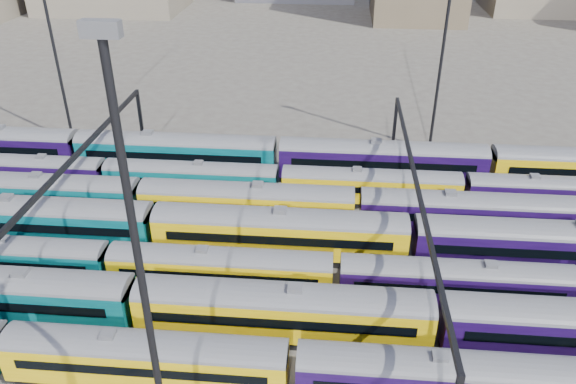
# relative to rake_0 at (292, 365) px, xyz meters

# --- Properties ---
(ground) EXTENTS (500.00, 500.00, 0.00)m
(ground) POSITION_rel_rake_0_xyz_m (-1.05, 15.00, -2.48)
(ground) COLOR #453F3A
(ground) RESTS_ON ground
(rake_0) EXTENTS (115.04, 2.81, 4.72)m
(rake_0) POSITION_rel_rake_0_xyz_m (0.00, 0.00, 0.00)
(rake_0) COLOR black
(rake_0) RESTS_ON ground
(rake_1) EXTENTS (130.66, 3.19, 5.37)m
(rake_1) POSITION_rel_rake_0_xyz_m (9.84, 5.00, 0.35)
(rake_1) COLOR black
(rake_1) RESTS_ON ground
(rake_2) EXTENTS (111.05, 2.71, 4.55)m
(rake_2) POSITION_rel_rake_0_xyz_m (-15.91, 10.00, -0.09)
(rake_2) COLOR black
(rake_2) RESTS_ON ground
(rake_3) EXTENTS (112.57, 3.29, 5.56)m
(rake_3) POSITION_rel_rake_0_xyz_m (-2.31, 15.00, 0.45)
(rake_3) COLOR black
(rake_3) RESTS_ON ground
(rake_4) EXTENTS (125.52, 3.06, 5.16)m
(rake_4) POSITION_rel_rake_0_xyz_m (4.51, 20.00, 0.23)
(rake_4) COLOR black
(rake_4) RESTS_ON ground
(rake_5) EXTENTS (111.32, 2.72, 4.56)m
(rake_5) POSITION_rel_rake_0_xyz_m (-3.32, 25.00, -0.08)
(rake_5) COLOR black
(rake_5) RESTS_ON ground
(rake_6) EXTENTS (136.79, 3.33, 5.63)m
(rake_6) POSITION_rel_rake_0_xyz_m (-4.06, 30.00, 0.48)
(rake_6) COLOR black
(rake_6) RESTS_ON ground
(gantry_1) EXTENTS (0.35, 40.35, 8.03)m
(gantry_1) POSITION_rel_rake_0_xyz_m (-21.05, 15.00, 4.31)
(gantry_1) COLOR black
(gantry_1) RESTS_ON ground
(gantry_2) EXTENTS (0.35, 40.35, 8.03)m
(gantry_2) POSITION_rel_rake_0_xyz_m (8.95, 15.00, 4.31)
(gantry_2) COLOR black
(gantry_2) RESTS_ON ground
(mast_1) EXTENTS (1.40, 0.50, 25.60)m
(mast_1) POSITION_rel_rake_0_xyz_m (-31.05, 37.00, 11.49)
(mast_1) COLOR black
(mast_1) RESTS_ON ground
(mast_2) EXTENTS (1.40, 0.50, 25.60)m
(mast_2) POSITION_rel_rake_0_xyz_m (-6.05, -7.00, 11.49)
(mast_2) COLOR black
(mast_2) RESTS_ON ground
(mast_3) EXTENTS (1.40, 0.50, 25.60)m
(mast_3) POSITION_rel_rake_0_xyz_m (13.95, 39.00, 11.49)
(mast_3) COLOR black
(mast_3) RESTS_ON ground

